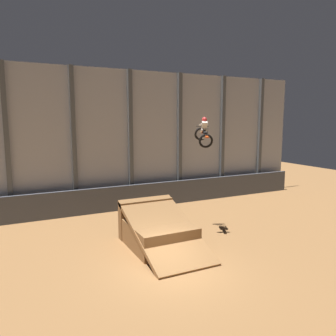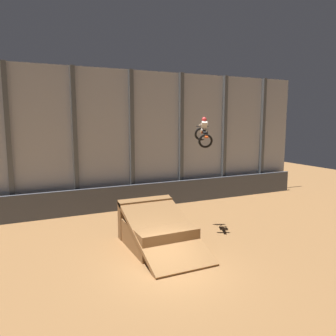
% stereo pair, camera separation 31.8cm
% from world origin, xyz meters
% --- Properties ---
extents(ground_plane, '(60.00, 60.00, 0.00)m').
position_xyz_m(ground_plane, '(0.00, 0.00, 0.00)').
color(ground_plane, olive).
extents(arena_back_wall, '(32.00, 0.40, 9.37)m').
position_xyz_m(arena_back_wall, '(0.00, 10.30, 4.69)').
color(arena_back_wall, '#A3A8B2').
rests_on(arena_back_wall, ground_plane).
extents(lower_barrier, '(31.36, 0.20, 1.66)m').
position_xyz_m(lower_barrier, '(0.00, 9.54, 0.83)').
color(lower_barrier, '#474C56').
rests_on(lower_barrier, ground_plane).
extents(dirt_ramp, '(2.87, 5.02, 2.11)m').
position_xyz_m(dirt_ramp, '(0.59, 2.88, 0.71)').
color(dirt_ramp, brown).
rests_on(dirt_ramp, ground_plane).
extents(rider_bike_solo, '(1.28, 1.87, 1.59)m').
position_xyz_m(rider_bike_solo, '(3.56, 3.47, 5.35)').
color(rider_bike_solo, black).
extents(traffic_cone_near_ramp, '(0.36, 0.36, 0.58)m').
position_xyz_m(traffic_cone_near_ramp, '(1.54, 6.05, 0.28)').
color(traffic_cone_near_ramp, black).
rests_on(traffic_cone_near_ramp, ground_plane).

